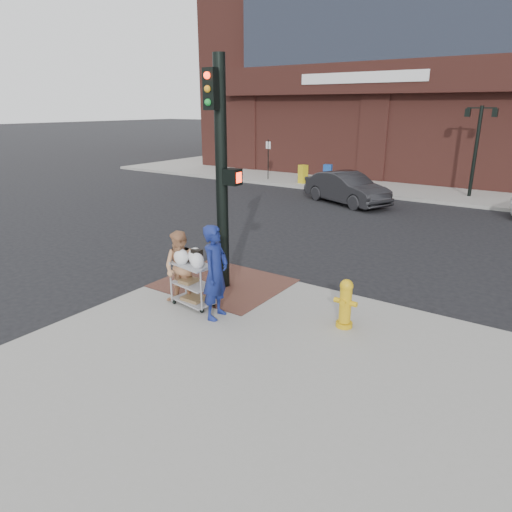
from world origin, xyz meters
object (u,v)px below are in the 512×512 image
Objects in this scene: traffic_signal_pole at (222,170)px; pedestrian_tan at (181,268)px; woman_blue at (216,272)px; lamp_post at (477,141)px; sedan_dark at (346,188)px; utility_cart at (193,280)px; fire_hydrant at (345,303)px.

traffic_signal_pole reaches higher than pedestrian_tan.
pedestrian_tan is (-0.99, 0.09, -0.15)m from woman_blue.
lamp_post is 16.78m from pedestrian_tan.
traffic_signal_pole reaches higher than lamp_post.
woman_blue reaches higher than sedan_dark.
lamp_post reaches higher than woman_blue.
woman_blue is at bearing -95.52° from lamp_post.
traffic_signal_pole is at bearing 96.34° from utility_cart.
fire_hydrant is at bearing -132.50° from sedan_dark.
woman_blue is at bearing -57.04° from traffic_signal_pole.
lamp_post reaches higher than pedestrian_tan.
lamp_post reaches higher than sedan_dark.
fire_hydrant is (0.66, -15.55, -1.98)m from lamp_post.
traffic_signal_pole is at bearing 22.75° from woman_blue.
pedestrian_tan is 0.34m from utility_cart.
traffic_signal_pole is 2.67× the size of woman_blue.
lamp_post is 3.24× the size of utility_cart.
woman_blue is 2.53m from fire_hydrant.
pedestrian_tan is 12.41m from sedan_dark.
pedestrian_tan is 0.37× the size of sedan_dark.
traffic_signal_pole is at bearing 174.21° from fire_hydrant.
traffic_signal_pole is at bearing 73.13° from pedestrian_tan.
woman_blue is (-1.60, -16.58, -1.53)m from lamp_post.
sedan_dark is 12.39m from utility_cart.
lamp_post is at bearing 92.44° from fire_hydrant.
woman_blue reaches higher than pedestrian_tan.
sedan_dark is at bearing 99.13° from utility_cart.
sedan_dark is at bearing 99.43° from traffic_signal_pole.
woman_blue is 1.96× the size of fire_hydrant.
pedestrian_tan is at bearing -98.93° from lamp_post.
sedan_dark reaches higher than utility_cart.
lamp_post is 16.70m from utility_cart.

